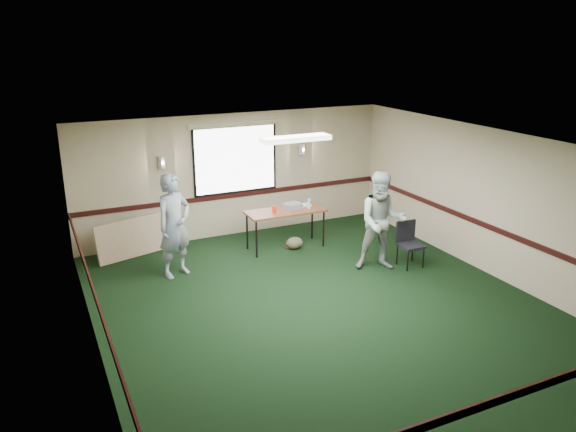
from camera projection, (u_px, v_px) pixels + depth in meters
name	position (u px, v px, depth m)	size (l,w,h in m)	color
ground	(322.00, 307.00, 9.26)	(8.00, 8.00, 0.00)	black
room_shell	(269.00, 185.00, 10.60)	(8.00, 8.02, 8.00)	tan
folding_table	(286.00, 213.00, 11.60)	(1.66, 0.68, 0.82)	#5A2E19
projector	(293.00, 206.00, 11.68)	(0.34, 0.28, 0.11)	gray
game_console	(306.00, 205.00, 11.86)	(0.19, 0.15, 0.05)	white
red_cup	(274.00, 209.00, 11.45)	(0.09, 0.09, 0.13)	red
water_bottle	(309.00, 204.00, 11.67)	(0.06, 0.06, 0.21)	#88C7E0
duffel_bag	(294.00, 243.00, 11.73)	(0.36, 0.27, 0.25)	#443E26
cable_coil	(292.00, 246.00, 11.89)	(0.31, 0.31, 0.02)	red
folded_table	(132.00, 238.00, 11.27)	(1.51, 0.06, 0.78)	tan
conference_chair	(409.00, 240.00, 10.81)	(0.44, 0.46, 0.87)	black
person_left	(174.00, 226.00, 10.21)	(0.71, 0.46, 1.94)	#425993
person_right	(382.00, 221.00, 10.50)	(0.92, 0.72, 1.90)	#7EA6C4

